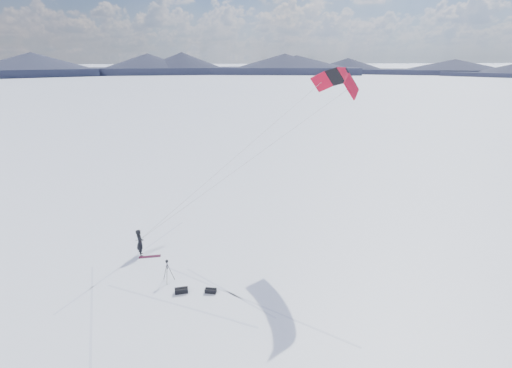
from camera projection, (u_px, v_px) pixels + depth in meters
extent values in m
plane|color=white|center=(152.00, 289.00, 22.12)|extent=(1800.00, 1800.00, 0.00)
cube|color=black|center=(403.00, 72.00, 300.04)|extent=(150.19, 119.71, 4.39)
cone|color=black|center=(403.00, 69.00, 299.33)|extent=(88.58, 88.58, 8.00)
cube|color=black|center=(275.00, 71.00, 323.51)|extent=(156.46, 80.45, 4.39)
cone|color=black|center=(275.00, 68.00, 322.80)|extent=(77.75, 77.75, 8.00)
cube|color=black|center=(152.00, 71.00, 314.24)|extent=(153.20, 57.23, 4.39)
cone|color=black|center=(152.00, 69.00, 313.53)|extent=(69.07, 69.07, 8.00)
cube|color=black|center=(7.00, 74.00, 273.23)|extent=(155.44, 101.46, 4.39)
cone|color=black|center=(6.00, 70.00, 272.52)|extent=(84.32, 84.32, 8.00)
cube|color=silver|center=(36.00, 349.00, 17.56)|extent=(6.00, 0.12, 0.01)
cube|color=silver|center=(86.00, 314.00, 19.98)|extent=(3.52, 7.29, 0.01)
cube|color=silver|center=(126.00, 286.00, 22.41)|extent=(6.45, 7.79, 0.01)
cube|color=silver|center=(157.00, 264.00, 24.83)|extent=(11.66, 3.07, 0.01)
cube|color=silver|center=(182.00, 316.00, 19.80)|extent=(1.27, 5.91, 0.01)
imported|color=black|center=(141.00, 255.00, 25.93)|extent=(0.65, 0.82, 1.96)
cube|color=maroon|center=(150.00, 257.00, 25.70)|extent=(1.47, 0.29, 0.04)
cylinder|color=black|center=(171.00, 272.00, 22.77)|extent=(0.41, 0.17, 1.25)
cylinder|color=black|center=(165.00, 272.00, 22.77)|extent=(0.34, 0.30, 1.25)
cylinder|color=black|center=(167.00, 274.00, 22.49)|extent=(0.11, 0.42, 1.25)
cylinder|color=black|center=(167.00, 266.00, 22.54)|extent=(0.04, 0.04, 0.39)
cube|color=black|center=(167.00, 263.00, 22.46)|extent=(0.10, 0.10, 0.06)
cube|color=black|center=(167.00, 261.00, 22.42)|extent=(0.17, 0.14, 0.11)
cylinder|color=black|center=(167.00, 260.00, 22.52)|extent=(0.08, 0.11, 0.08)
cube|color=black|center=(181.00, 291.00, 21.73)|extent=(0.77, 0.39, 0.29)
cylinder|color=black|center=(181.00, 288.00, 21.68)|extent=(0.72, 0.10, 0.07)
cube|color=black|center=(211.00, 291.00, 21.75)|extent=(0.73, 0.51, 0.25)
cylinder|color=black|center=(211.00, 289.00, 21.70)|extent=(0.62, 0.27, 0.08)
cube|color=#AD051E|center=(351.00, 87.00, 22.72)|extent=(1.49, 1.08, 1.59)
cube|color=black|center=(352.00, 79.00, 23.72)|extent=(1.16, 1.29, 1.35)
cube|color=#AD051E|center=(346.00, 75.00, 24.93)|extent=(0.88, 1.34, 1.08)
cube|color=black|center=(335.00, 77.00, 26.16)|extent=(1.24, 1.27, 1.35)
cube|color=#AD051E|center=(322.00, 82.00, 27.21)|extent=(1.56, 1.03, 1.59)
cylinder|color=gray|center=(239.00, 168.00, 24.13)|extent=(13.79, 1.96, 10.25)
cylinder|color=gray|center=(234.00, 158.00, 26.38)|extent=(13.62, 2.93, 10.25)
cylinder|color=black|center=(140.00, 240.00, 25.55)|extent=(0.55, 0.05, 0.03)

